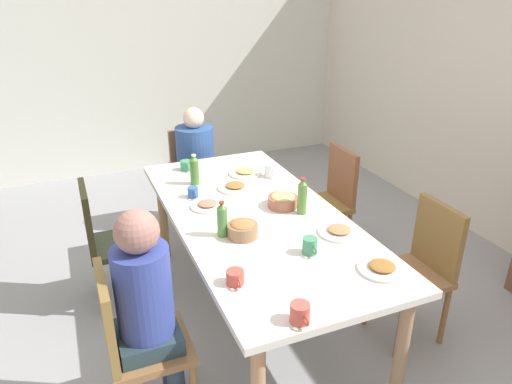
# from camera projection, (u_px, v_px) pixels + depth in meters

# --- Properties ---
(ground_plane) EXTENTS (7.40, 7.40, 0.00)m
(ground_plane) POSITION_uv_depth(u_px,v_px,m) (256.00, 313.00, 3.30)
(ground_plane) COLOR #949698
(wall_left) EXTENTS (0.12, 4.84, 2.60)m
(wall_left) POSITION_uv_depth(u_px,v_px,m) (150.00, 58.00, 5.42)
(wall_left) COLOR silver
(wall_left) RESTS_ON ground_plane
(dining_table) EXTENTS (2.19, 1.01, 0.78)m
(dining_table) POSITION_uv_depth(u_px,v_px,m) (256.00, 224.00, 3.02)
(dining_table) COLOR silver
(dining_table) RESTS_ON ground_plane
(chair_0) EXTENTS (0.40, 0.40, 0.90)m
(chair_0) POSITION_uv_depth(u_px,v_px,m) (106.00, 237.00, 3.25)
(chair_0) COLOR black
(chair_0) RESTS_ON ground_plane
(chair_1) EXTENTS (0.40, 0.40, 0.90)m
(chair_1) POSITION_uv_depth(u_px,v_px,m) (194.00, 173.00, 4.34)
(chair_1) COLOR brown
(chair_1) RESTS_ON ground_plane
(person_1) EXTENTS (0.33, 0.33, 1.13)m
(person_1) POSITION_uv_depth(u_px,v_px,m) (196.00, 157.00, 4.19)
(person_1) COLOR brown
(person_1) RESTS_ON ground_plane
(chair_2) EXTENTS (0.40, 0.40, 0.90)m
(chair_2) POSITION_uv_depth(u_px,v_px,m) (421.00, 264.00, 2.94)
(chair_2) COLOR #90643F
(chair_2) RESTS_ON ground_plane
(chair_3) EXTENTS (0.40, 0.40, 0.90)m
(chair_3) POSITION_uv_depth(u_px,v_px,m) (132.00, 340.00, 2.33)
(chair_3) COLOR olive
(chair_3) RESTS_ON ground_plane
(person_3) EXTENTS (0.30, 0.30, 1.20)m
(person_3) POSITION_uv_depth(u_px,v_px,m) (147.00, 301.00, 2.27)
(person_3) COLOR #272A49
(person_3) RESTS_ON ground_plane
(chair_4) EXTENTS (0.40, 0.40, 0.90)m
(chair_4) POSITION_uv_depth(u_px,v_px,m) (330.00, 196.00, 3.86)
(chair_4) COLOR olive
(chair_4) RESTS_ON ground_plane
(plate_0) EXTENTS (0.25, 0.25, 0.04)m
(plate_0) POSITION_uv_depth(u_px,v_px,m) (382.00, 268.00, 2.40)
(plate_0) COLOR silver
(plate_0) RESTS_ON dining_table
(plate_1) EXTENTS (0.24, 0.24, 0.04)m
(plate_1) POSITION_uv_depth(u_px,v_px,m) (235.00, 187.00, 3.34)
(plate_1) COLOR silver
(plate_1) RESTS_ON dining_table
(plate_2) EXTENTS (0.22, 0.22, 0.04)m
(plate_2) POSITION_uv_depth(u_px,v_px,m) (208.00, 205.00, 3.07)
(plate_2) COLOR silver
(plate_2) RESTS_ON dining_table
(plate_3) EXTENTS (0.25, 0.25, 0.04)m
(plate_3) POSITION_uv_depth(u_px,v_px,m) (246.00, 172.00, 3.59)
(plate_3) COLOR silver
(plate_3) RESTS_ON dining_table
(plate_4) EXTENTS (0.25, 0.25, 0.04)m
(plate_4) POSITION_uv_depth(u_px,v_px,m) (339.00, 231.00, 2.75)
(plate_4) COLOR silver
(plate_4) RESTS_ON dining_table
(bowl_0) EXTENTS (0.18, 0.18, 0.10)m
(bowl_0) POSITION_uv_depth(u_px,v_px,m) (243.00, 229.00, 2.70)
(bowl_0) COLOR #936E4B
(bowl_0) RESTS_ON dining_table
(bowl_1) EXTENTS (0.20, 0.20, 0.09)m
(bowl_1) POSITION_uv_depth(u_px,v_px,m) (283.00, 200.00, 3.07)
(bowl_1) COLOR #9F5C46
(bowl_1) RESTS_ON dining_table
(cup_0) EXTENTS (0.12, 0.09, 0.07)m
(cup_0) POSITION_uv_depth(u_px,v_px,m) (235.00, 277.00, 2.29)
(cup_0) COLOR #C74D3D
(cup_0) RESTS_ON dining_table
(cup_1) EXTENTS (0.12, 0.09, 0.10)m
(cup_1) POSITION_uv_depth(u_px,v_px,m) (271.00, 171.00, 3.52)
(cup_1) COLOR white
(cup_1) RESTS_ON dining_table
(cup_2) EXTENTS (0.13, 0.09, 0.07)m
(cup_2) POSITION_uv_depth(u_px,v_px,m) (186.00, 165.00, 3.65)
(cup_2) COLOR #3D9265
(cup_2) RESTS_ON dining_table
(cup_3) EXTENTS (0.11, 0.07, 0.07)m
(cup_3) POSITION_uv_depth(u_px,v_px,m) (193.00, 192.00, 3.20)
(cup_3) COLOR #3261A5
(cup_3) RESTS_ON dining_table
(cup_4) EXTENTS (0.12, 0.09, 0.09)m
(cup_4) POSITION_uv_depth(u_px,v_px,m) (300.00, 313.00, 2.03)
(cup_4) COLOR #C95446
(cup_4) RESTS_ON dining_table
(cup_5) EXTENTS (0.12, 0.08, 0.09)m
(cup_5) POSITION_uv_depth(u_px,v_px,m) (310.00, 246.00, 2.54)
(cup_5) COLOR #428B65
(cup_5) RESTS_ON dining_table
(bottle_0) EXTENTS (0.06, 0.06, 0.24)m
(bottle_0) POSITION_uv_depth(u_px,v_px,m) (302.00, 197.00, 2.95)
(bottle_0) COLOR #528336
(bottle_0) RESTS_ON dining_table
(bottle_1) EXTENTS (0.06, 0.06, 0.22)m
(bottle_1) POSITION_uv_depth(u_px,v_px,m) (222.00, 220.00, 2.69)
(bottle_1) COLOR #4C893F
(bottle_1) RESTS_ON dining_table
(bottle_2) EXTENTS (0.06, 0.06, 0.22)m
(bottle_2) POSITION_uv_depth(u_px,v_px,m) (194.00, 170.00, 3.38)
(bottle_2) COLOR #497932
(bottle_2) RESTS_ON dining_table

